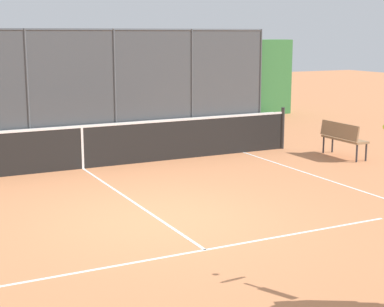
# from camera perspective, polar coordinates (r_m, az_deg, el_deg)

# --- Properties ---
(ground_plane) EXTENTS (60.00, 60.00, 0.00)m
(ground_plane) POSITION_cam_1_polar(r_m,az_deg,el_deg) (9.84, -3.12, -6.16)
(ground_plane) COLOR #C67A4C
(court_line_markings) EXTENTS (8.32, 10.46, 0.01)m
(court_line_markings) POSITION_cam_1_polar(r_m,az_deg,el_deg) (8.26, 2.16, -9.59)
(court_line_markings) COLOR white
(court_line_markings) RESTS_ON ground
(fence_backdrop) EXTENTS (19.27, 1.37, 3.07)m
(fence_backdrop) POSITION_cam_1_polar(r_m,az_deg,el_deg) (19.26, -15.54, 6.07)
(fence_backdrop) COLOR #474C51
(fence_backdrop) RESTS_ON ground
(tennis_net) EXTENTS (10.70, 0.09, 1.07)m
(tennis_net) POSITION_cam_1_polar(r_m,az_deg,el_deg) (13.53, -10.23, 0.64)
(tennis_net) COLOR #2D2D2D
(tennis_net) RESTS_ON ground
(courtside_bench) EXTENTS (0.40, 1.30, 0.84)m
(courtside_bench) POSITION_cam_1_polar(r_m,az_deg,el_deg) (14.99, 13.90, 1.58)
(courtside_bench) COLOR #93704C
(courtside_bench) RESTS_ON ground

